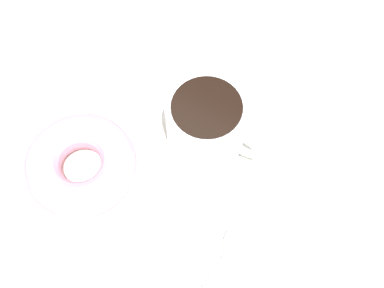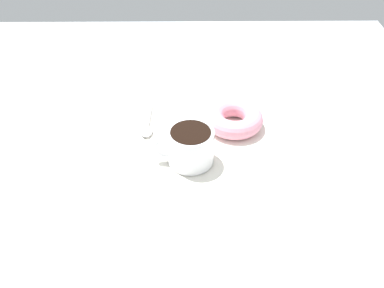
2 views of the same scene
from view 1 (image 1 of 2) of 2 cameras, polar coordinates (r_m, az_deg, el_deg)
The scene contains 5 objects.
ground_plane at distance 58.88cm, azimuth 1.38°, elevation -4.04°, with size 120.00×120.00×2.00cm, color #B2BCC6.
napkin at distance 59.01cm, azimuth -0.00°, elevation -0.92°, with size 33.53×33.53×0.30cm, color white.
coffee_cup at distance 56.57cm, azimuth 1.66°, elevation 2.30°, with size 8.53×11.21×6.73cm.
donut at distance 57.34cm, azimuth -11.76°, elevation -2.18°, with size 11.83×11.83×3.82cm, color pink.
spoon at distance 54.83cm, azimuth 4.02°, elevation -11.13°, with size 11.46×2.52×0.90cm.
Camera 1 is at (-19.44, -10.51, 53.57)cm, focal length 50.00 mm.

